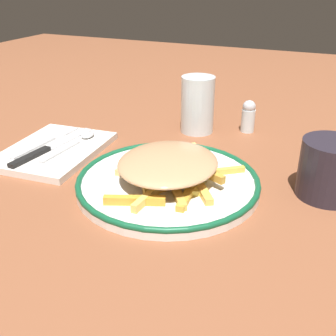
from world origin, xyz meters
name	(u,v)px	position (x,y,z in m)	size (l,w,h in m)	color
ground_plane	(168,187)	(0.00, 0.00, 0.00)	(2.60, 2.60, 0.00)	brown
plate	(168,181)	(0.00, 0.00, 0.01)	(0.29, 0.29, 0.02)	white
fries_heap	(167,166)	(0.00, 0.00, 0.04)	(0.20, 0.23, 0.04)	#F1C663
napkin	(54,150)	(-0.25, 0.03, 0.01)	(0.16, 0.22, 0.01)	silver
fork	(46,142)	(-0.28, 0.05, 0.02)	(0.03, 0.18, 0.01)	silver
knife	(47,149)	(-0.25, 0.02, 0.02)	(0.04, 0.21, 0.01)	black
spoon	(77,141)	(-0.22, 0.07, 0.02)	(0.02, 0.15, 0.01)	silver
water_glass	(198,105)	(-0.04, 0.25, 0.06)	(0.07, 0.07, 0.12)	silver
coffee_mug	(331,169)	(0.24, 0.07, 0.05)	(0.12, 0.09, 0.09)	#27212C
salt_shaker	(248,116)	(0.06, 0.30, 0.03)	(0.03, 0.03, 0.07)	silver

